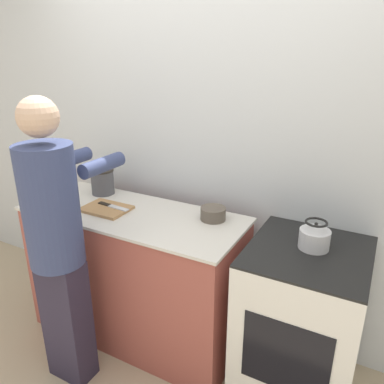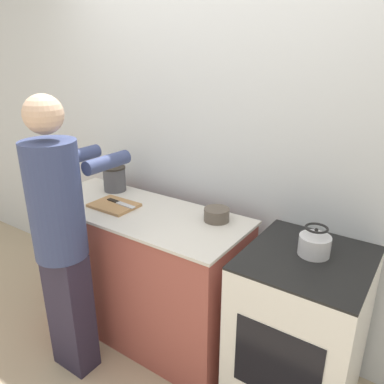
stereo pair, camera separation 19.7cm
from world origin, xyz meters
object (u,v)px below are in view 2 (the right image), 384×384
at_px(cutting_board, 114,205).
at_px(kettle, 315,243).
at_px(bowl_prep, 217,215).
at_px(oven, 299,332).
at_px(person, 62,232).
at_px(knife, 120,203).
at_px(canister_jar, 114,179).

height_order(cutting_board, kettle, kettle).
height_order(cutting_board, bowl_prep, bowl_prep).
xyz_separation_m(kettle, bowl_prep, (-0.60, 0.07, -0.03)).
xyz_separation_m(oven, cutting_board, (-1.25, -0.08, 0.47)).
relative_size(person, knife, 6.91).
bearing_deg(bowl_prep, person, -134.82).
xyz_separation_m(person, canister_jar, (-0.25, 0.66, 0.09)).
distance_m(oven, kettle, 0.52).
relative_size(person, kettle, 10.75).
relative_size(person, canister_jar, 9.43).
xyz_separation_m(oven, kettle, (0.01, 0.04, 0.52)).
xyz_separation_m(oven, person, (-1.21, -0.52, 0.46)).
distance_m(kettle, bowl_prep, 0.61).
bearing_deg(knife, kettle, 8.61).
bearing_deg(bowl_prep, knife, -165.41).
distance_m(knife, canister_jar, 0.32).
relative_size(person, cutting_board, 5.70).
bearing_deg(oven, knife, -177.36).
bearing_deg(kettle, knife, -175.69).
distance_m(oven, person, 1.40).
bearing_deg(cutting_board, person, -85.51).
bearing_deg(knife, bowl_prep, 18.89).
relative_size(oven, person, 0.55).
height_order(oven, kettle, kettle).
distance_m(knife, bowl_prep, 0.65).
bearing_deg(oven, bowl_prep, 169.60).
height_order(person, kettle, person).
bearing_deg(canister_jar, kettle, -3.94).
bearing_deg(canister_jar, bowl_prep, -1.97).
xyz_separation_m(knife, bowl_prep, (0.63, 0.16, 0.02)).
bearing_deg(bowl_prep, kettle, -6.77).
relative_size(cutting_board, knife, 1.21).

